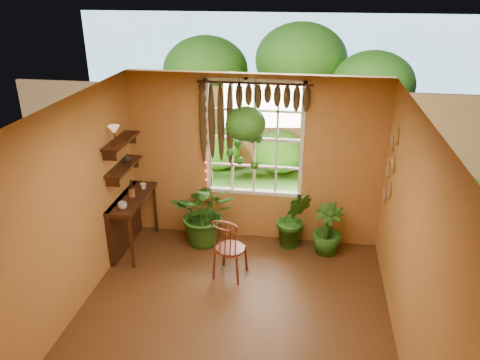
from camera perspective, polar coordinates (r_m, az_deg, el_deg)
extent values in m
plane|color=#4F3416|center=(6.09, -1.30, -17.42)|extent=(4.50, 4.50, 0.00)
plane|color=silver|center=(4.78, -1.60, 7.83)|extent=(4.50, 4.50, 0.00)
plane|color=#BE7D41|center=(7.32, 1.71, 2.36)|extent=(4.00, 0.00, 4.00)
plane|color=#BE7D41|center=(5.96, -20.77, -4.45)|extent=(0.00, 4.50, 4.50)
plane|color=#BE7D41|center=(5.36, 20.29, -7.62)|extent=(0.00, 4.50, 4.50)
cube|color=white|center=(7.23, 1.77, 5.03)|extent=(1.52, 0.10, 1.86)
cube|color=white|center=(7.26, 1.80, 5.10)|extent=(1.38, 0.01, 1.78)
cylinder|color=#3A1D0F|center=(6.89, 1.75, 11.69)|extent=(1.70, 0.04, 0.04)
cube|color=#3A1D0F|center=(7.37, -13.04, -2.21)|extent=(0.40, 1.20, 0.06)
cube|color=#3A1D0F|center=(7.61, -13.88, -4.97)|extent=(0.08, 1.18, 0.90)
cylinder|color=#3A1D0F|center=(7.07, -13.10, -7.43)|extent=(0.05, 0.05, 0.86)
cylinder|color=#3A1D0F|center=(7.96, -10.27, -3.46)|extent=(0.05, 0.05, 0.86)
cube|color=#3A1D0F|center=(7.18, -13.98, 1.65)|extent=(0.25, 0.90, 0.04)
cube|color=#3A1D0F|center=(7.05, -14.30, 4.67)|extent=(0.25, 0.90, 0.04)
cube|color=#33611B|center=(12.47, 4.60, 4.68)|extent=(14.00, 10.00, 0.04)
cube|color=#8F6243|center=(10.48, 3.94, 6.30)|extent=(12.00, 0.10, 1.80)
plane|color=#91C2F2|center=(13.82, 5.45, 13.25)|extent=(12.00, 0.00, 12.00)
cylinder|color=maroon|center=(6.73, -1.19, -8.36)|extent=(0.50, 0.50, 0.04)
torus|color=maroon|center=(6.34, -1.85, -5.51)|extent=(0.39, 0.12, 0.40)
imported|color=#144A13|center=(7.48, -4.25, -3.97)|extent=(1.07, 0.96, 1.09)
imported|color=#144A13|center=(7.44, 6.55, -4.77)|extent=(0.57, 0.47, 0.97)
imported|color=#144A13|center=(7.38, 10.60, -5.95)|extent=(0.47, 0.47, 0.82)
ellipsoid|color=black|center=(6.92, 0.68, 6.17)|extent=(0.35, 0.35, 0.21)
ellipsoid|color=#144A13|center=(6.89, 0.69, 6.87)|extent=(0.60, 0.60, 0.51)
imported|color=silver|center=(6.99, -14.14, -3.04)|extent=(0.17, 0.17, 0.10)
imported|color=beige|center=(7.56, -11.72, -0.74)|extent=(0.13, 0.13, 0.09)
cylinder|color=brown|center=(7.34, -13.06, -1.53)|extent=(0.10, 0.10, 0.12)
imported|color=#B2AD99|center=(7.27, -13.62, 2.62)|extent=(0.15, 0.15, 0.13)
cylinder|color=#542F18|center=(6.83, -14.94, 4.28)|extent=(0.09, 0.09, 0.03)
cylinder|color=#542F18|center=(6.81, -15.01, 4.98)|extent=(0.02, 0.02, 0.17)
cone|color=slate|center=(6.77, -15.12, 5.94)|extent=(0.17, 0.17, 0.11)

